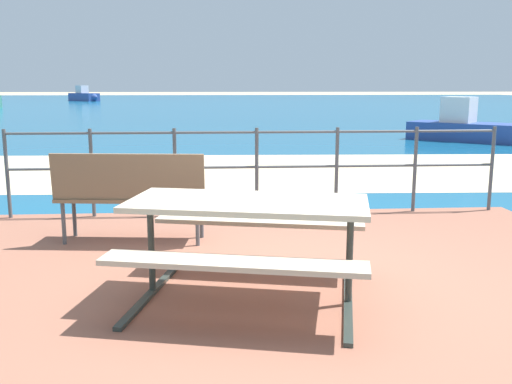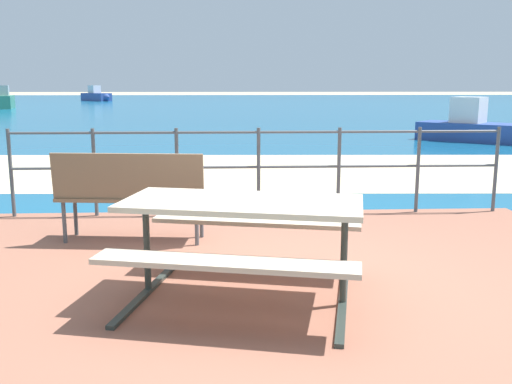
{
  "view_description": "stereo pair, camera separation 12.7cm",
  "coord_description": "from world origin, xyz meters",
  "px_view_note": "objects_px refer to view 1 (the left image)",
  "views": [
    {
      "loc": [
        -0.5,
        -4.35,
        1.63
      ],
      "look_at": [
        -0.08,
        1.44,
        0.52
      ],
      "focal_mm": 39.81,
      "sensor_mm": 36.0,
      "label": 1
    },
    {
      "loc": [
        -0.37,
        -4.36,
        1.63
      ],
      "look_at": [
        -0.08,
        1.44,
        0.52
      ],
      "focal_mm": 39.81,
      "sensor_mm": 36.0,
      "label": 2
    }
  ],
  "objects_px": {
    "boat_near": "(84,96)",
    "boat_mid": "(467,127)",
    "picnic_table": "(248,223)",
    "park_bench": "(131,190)"
  },
  "relations": [
    {
      "from": "park_bench",
      "to": "boat_near",
      "type": "relative_size",
      "value": 0.43
    },
    {
      "from": "boat_mid",
      "to": "picnic_table",
      "type": "bearing_deg",
      "value": -79.2
    },
    {
      "from": "boat_near",
      "to": "boat_mid",
      "type": "height_order",
      "value": "boat_near"
    },
    {
      "from": "park_bench",
      "to": "boat_mid",
      "type": "bearing_deg",
      "value": -121.55
    },
    {
      "from": "picnic_table",
      "to": "boat_near",
      "type": "height_order",
      "value": "boat_near"
    },
    {
      "from": "picnic_table",
      "to": "boat_mid",
      "type": "relative_size",
      "value": 0.6
    },
    {
      "from": "picnic_table",
      "to": "park_bench",
      "type": "bearing_deg",
      "value": 136.91
    },
    {
      "from": "picnic_table",
      "to": "park_bench",
      "type": "distance_m",
      "value": 1.92
    },
    {
      "from": "boat_near",
      "to": "boat_mid",
      "type": "xyz_separation_m",
      "value": [
        20.08,
        -41.52,
        -0.11
      ]
    },
    {
      "from": "boat_near",
      "to": "boat_mid",
      "type": "relative_size",
      "value": 1.09
    }
  ]
}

